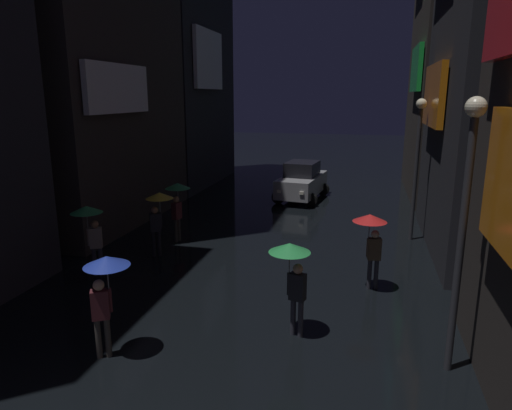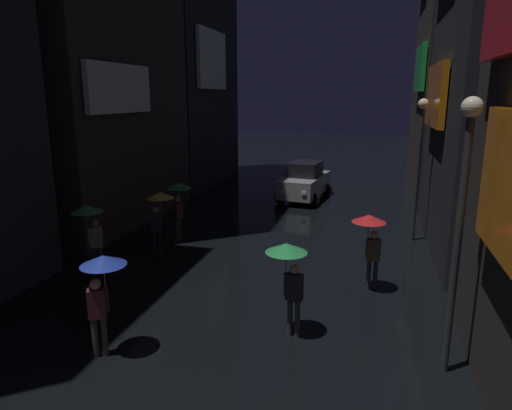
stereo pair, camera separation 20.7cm
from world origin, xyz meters
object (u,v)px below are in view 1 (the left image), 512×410
Objects in this scene: pedestrian_far_right_green at (90,221)px; car_distant at (302,181)px; pedestrian_near_crossing_blue at (105,279)px; pedestrian_midstreet_centre_yellow at (158,206)px; streetlamp_right_near at (465,206)px; pedestrian_foreground_left_green at (292,264)px; streetlamp_right_far at (417,153)px; pedestrian_midstreet_left_green at (177,196)px; pedestrian_foreground_right_red at (371,231)px.

pedestrian_far_right_green reaches higher than car_distant.
pedestrian_near_crossing_blue is 0.49× the size of car_distant.
pedestrian_midstreet_centre_yellow is 0.41× the size of streetlamp_right_near.
pedestrian_near_crossing_blue is at bearing -154.02° from pedestrian_foreground_left_green.
pedestrian_midstreet_centre_yellow is 1.00× the size of pedestrian_foreground_left_green.
pedestrian_foreground_left_green is 3.58m from streetlamp_right_near.
pedestrian_foreground_left_green is at bearing -111.98° from streetlamp_right_far.
pedestrian_far_right_green is 3.88m from pedestrian_midstreet_left_green.
pedestrian_far_right_green is 9.79m from streetlamp_right_near.
streetlamp_right_near is at bearing -15.37° from pedestrian_far_right_green.
pedestrian_midstreet_centre_yellow and pedestrian_far_right_green have the same top height.
pedestrian_foreground_left_green is 0.42× the size of streetlamp_right_far.
pedestrian_foreground_left_green and pedestrian_foreground_right_red have the same top height.
pedestrian_foreground_right_red is at bearing 41.99° from pedestrian_near_crossing_blue.
pedestrian_near_crossing_blue is 1.00× the size of pedestrian_midstreet_centre_yellow.
pedestrian_midstreet_centre_yellow is 1.63m from pedestrian_midstreet_left_green.
pedestrian_near_crossing_blue and pedestrian_foreground_right_red have the same top height.
pedestrian_far_right_green is at bearing 162.17° from pedestrian_foreground_left_green.
pedestrian_foreground_left_green and pedestrian_far_right_green have the same top height.
pedestrian_midstreet_left_green is at bearing 73.67° from pedestrian_far_right_green.
car_distant is at bearing 68.74° from pedestrian_far_right_green.
streetlamp_right_near is at bearing -37.40° from pedestrian_midstreet_left_green.
streetlamp_right_far is (-0.00, 8.40, -0.05)m from streetlamp_right_near.
pedestrian_foreground_right_red is 11.14m from car_distant.
streetlamp_right_far is (9.31, 5.84, 1.53)m from pedestrian_far_right_green.
pedestrian_midstreet_centre_yellow and pedestrian_foreground_left_green have the same top height.
pedestrian_midstreet_centre_yellow is at bearing 150.38° from streetlamp_right_near.
car_distant is at bearing 97.07° from pedestrian_foreground_left_green.
pedestrian_foreground_right_red is at bearing 113.47° from streetlamp_right_near.
pedestrian_foreground_right_red is (7.80, 0.92, 0.00)m from pedestrian_far_right_green.
pedestrian_foreground_right_red is at bearing 60.40° from pedestrian_foreground_left_green.
pedestrian_near_crossing_blue is 1.00× the size of pedestrian_far_right_green.
pedestrian_midstreet_centre_yellow is at bearing 170.00° from pedestrian_foreground_right_red.
car_distant is (-3.32, 10.61, -0.74)m from pedestrian_foreground_right_red.
car_distant is at bearing 107.38° from pedestrian_foreground_right_red.
streetlamp_right_far is at bearing 14.44° from pedestrian_midstreet_left_green.
pedestrian_near_crossing_blue and pedestrian_foreground_left_green have the same top height.
pedestrian_foreground_right_red is (5.08, 4.57, 0.00)m from pedestrian_near_crossing_blue.
pedestrian_midstreet_left_green is at bearing 142.60° from streetlamp_right_near.
streetlamp_right_near reaches higher than car_distant.
pedestrian_near_crossing_blue and pedestrian_midstreet_left_green have the same top height.
pedestrian_near_crossing_blue is at bearing -170.59° from streetlamp_right_near.
pedestrian_midstreet_left_green is at bearing 102.47° from pedestrian_near_crossing_blue.
pedestrian_midstreet_left_green is (1.09, 3.73, 0.00)m from pedestrian_far_right_green.
pedestrian_far_right_green is 1.00× the size of pedestrian_midstreet_left_green.
pedestrian_midstreet_centre_yellow is 10.04m from car_distant.
streetlamp_right_near reaches higher than pedestrian_midstreet_left_green.
pedestrian_foreground_left_green is at bearing -17.83° from pedestrian_far_right_green.
pedestrian_near_crossing_blue is 4.56m from pedestrian_far_right_green.
pedestrian_midstreet_centre_yellow is at bearing 61.79° from pedestrian_far_right_green.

